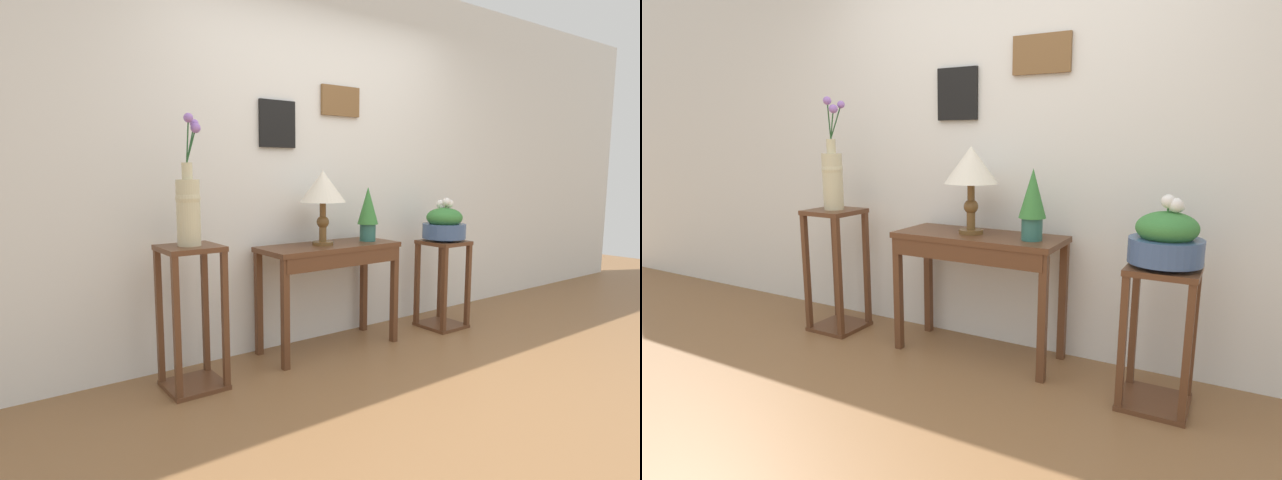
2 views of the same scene
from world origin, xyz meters
The scene contains 9 objects.
ground_plane centered at (0.00, 0.00, 0.00)m, with size 12.00×12.00×0.01m, color brown.
back_wall_with_art centered at (0.00, 1.56, 1.40)m, with size 9.00×0.13×2.80m.
console_table centered at (-0.09, 1.24, 0.65)m, with size 1.03×0.42×0.77m.
table_lamp centered at (-0.15, 1.27, 1.16)m, with size 0.33×0.33×0.53m.
potted_plant_on_console centered at (0.25, 1.24, 0.99)m, with size 0.16×0.16×0.41m.
pedestal_stand_left centered at (-1.17, 1.18, 0.43)m, with size 0.34×0.34×0.86m.
flower_vase_tall_left centered at (-1.16, 1.18, 1.11)m, with size 0.16×0.14×0.75m.
pedestal_stand_right centered at (0.98, 1.13, 0.36)m, with size 0.34×0.34×0.73m.
planter_bowl_wide_right centered at (0.98, 1.13, 0.87)m, with size 0.35×0.35×0.35m.
Camera 1 is at (-2.26, -1.63, 1.28)m, focal length 28.62 mm.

